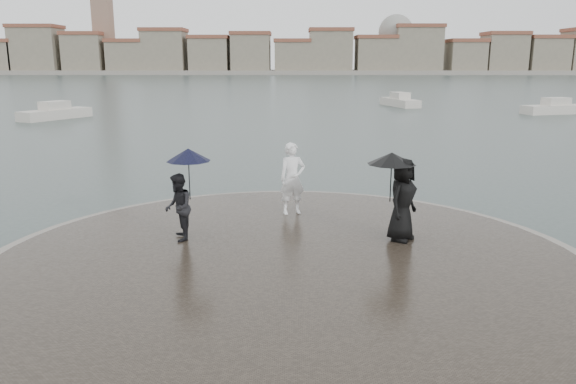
{
  "coord_description": "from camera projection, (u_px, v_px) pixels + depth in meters",
  "views": [
    {
      "loc": [
        0.1,
        -7.12,
        4.27
      ],
      "look_at": [
        0.0,
        4.8,
        1.45
      ],
      "focal_mm": 35.0,
      "sensor_mm": 36.0,
      "label": 1
    }
  ],
  "objects": [
    {
      "name": "kerb_ring",
      "position": [
        287.0,
        269.0,
        11.29
      ],
      "size": [
        12.5,
        12.5,
        0.32
      ],
      "primitive_type": "cylinder",
      "color": "gray",
      "rests_on": "ground"
    },
    {
      "name": "visitor_right",
      "position": [
        400.0,
        190.0,
        12.26
      ],
      "size": [
        1.29,
        1.17,
        1.95
      ],
      "color": "black",
      "rests_on": "quay_tip"
    },
    {
      "name": "far_skyline",
      "position": [
        271.0,
        55.0,
        163.05
      ],
      "size": [
        260.0,
        20.0,
        37.0
      ],
      "color": "gray",
      "rests_on": "ground"
    },
    {
      "name": "visitor_left",
      "position": [
        181.0,
        192.0,
        12.26
      ],
      "size": [
        1.09,
        1.0,
        2.04
      ],
      "color": "black",
      "rests_on": "quay_tip"
    },
    {
      "name": "boats",
      "position": [
        348.0,
        108.0,
        46.23
      ],
      "size": [
        43.45,
        17.44,
        1.5
      ],
      "color": "beige",
      "rests_on": "ground"
    },
    {
      "name": "statue",
      "position": [
        292.0,
        179.0,
        14.41
      ],
      "size": [
        0.78,
        0.63,
        1.85
      ],
      "primitive_type": "imported",
      "rotation": [
        0.0,
        0.0,
        0.31
      ],
      "color": "white",
      "rests_on": "quay_tip"
    },
    {
      "name": "quay_tip",
      "position": [
        287.0,
        268.0,
        11.28
      ],
      "size": [
        11.9,
        11.9,
        0.36
      ],
      "primitive_type": "cylinder",
      "color": "#2D261E",
      "rests_on": "ground"
    },
    {
      "name": "ground",
      "position": [
        285.0,
        370.0,
        7.92
      ],
      "size": [
        400.0,
        400.0,
        0.0
      ],
      "primitive_type": "plane",
      "color": "#2B3835",
      "rests_on": "ground"
    }
  ]
}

